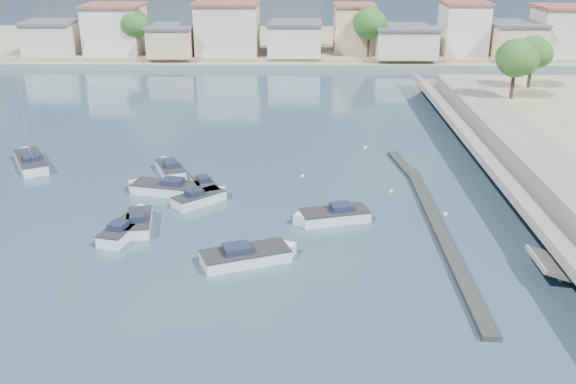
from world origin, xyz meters
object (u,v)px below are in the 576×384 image
(motorboat_a, at_px, (139,222))
(motorboat_d, at_px, (331,216))
(motorboat_g, at_px, (206,189))
(sailboat, at_px, (30,161))
(motorboat_b, at_px, (201,198))
(motorboat_f, at_px, (170,169))
(motorboat_e, at_px, (123,230))
(motorboat_c, at_px, (163,188))
(motorboat_h, at_px, (250,256))

(motorboat_a, distance_m, motorboat_d, 13.97)
(motorboat_g, bearing_deg, sailboat, 158.67)
(motorboat_b, height_order, motorboat_f, same)
(motorboat_b, relative_size, motorboat_g, 0.98)
(motorboat_b, xyz_separation_m, motorboat_e, (-4.62, -6.02, 0.00))
(motorboat_a, bearing_deg, motorboat_e, -116.62)
(motorboat_c, bearing_deg, motorboat_a, -93.82)
(motorboat_e, distance_m, motorboat_h, 9.90)
(motorboat_h, bearing_deg, motorboat_d, 49.40)
(motorboat_a, relative_size, motorboat_h, 0.79)
(motorboat_c, height_order, motorboat_f, same)
(motorboat_c, bearing_deg, motorboat_g, -1.16)
(motorboat_f, bearing_deg, sailboat, 171.72)
(motorboat_c, bearing_deg, motorboat_h, -55.94)
(motorboat_c, relative_size, motorboat_e, 1.31)
(motorboat_c, height_order, motorboat_e, same)
(motorboat_g, relative_size, sailboat, 0.48)
(motorboat_g, distance_m, sailboat, 18.36)
(motorboat_h, height_order, sailboat, sailboat)
(motorboat_g, bearing_deg, motorboat_a, -120.91)
(motorboat_f, bearing_deg, motorboat_b, -60.73)
(motorboat_b, bearing_deg, motorboat_e, -127.51)
(motorboat_b, xyz_separation_m, sailboat, (-17.04, 8.72, 0.03))
(motorboat_b, xyz_separation_m, motorboat_h, (4.56, -9.71, 0.00))
(motorboat_e, bearing_deg, motorboat_d, 10.47)
(motorboat_c, height_order, motorboat_h, same)
(motorboat_f, relative_size, motorboat_g, 1.15)
(motorboat_a, bearing_deg, motorboat_d, 5.02)
(motorboat_c, relative_size, motorboat_h, 1.00)
(motorboat_b, relative_size, motorboat_c, 0.67)
(motorboat_f, bearing_deg, motorboat_a, -90.33)
(motorboat_e, distance_m, motorboat_f, 12.85)
(motorboat_g, distance_m, motorboat_h, 12.58)
(motorboat_c, relative_size, motorboat_d, 1.10)
(motorboat_g, bearing_deg, motorboat_e, -120.14)
(motorboat_d, xyz_separation_m, motorboat_h, (-5.48, -6.40, 0.00))
(motorboat_f, relative_size, sailboat, 0.55)
(motorboat_c, bearing_deg, sailboat, 154.09)
(motorboat_a, height_order, motorboat_f, same)
(motorboat_a, height_order, motorboat_b, same)
(motorboat_e, height_order, motorboat_f, same)
(motorboat_b, height_order, motorboat_c, same)
(motorboat_h, bearing_deg, motorboat_e, 158.13)
(motorboat_a, height_order, sailboat, sailboat)
(motorboat_b, bearing_deg, motorboat_f, 119.27)
(motorboat_b, relative_size, motorboat_d, 0.73)
(motorboat_e, height_order, motorboat_g, same)
(motorboat_b, height_order, motorboat_g, same)
(motorboat_a, relative_size, motorboat_f, 1.01)
(motorboat_d, height_order, motorboat_f, same)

